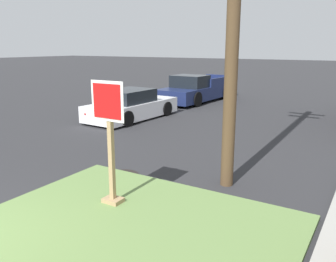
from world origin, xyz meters
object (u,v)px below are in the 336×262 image
object	(u,v)px
pickup_truck_navy	(196,90)
manhole_cover	(124,175)
parked_sedan_white	(131,106)
stop_sign	(110,145)

from	to	relation	value
pickup_truck_navy	manhole_cover	bearing A→B (deg)	-71.33
manhole_cover	parked_sedan_white	bearing A→B (deg)	125.61
stop_sign	parked_sedan_white	bearing A→B (deg)	124.74
manhole_cover	parked_sedan_white	xyz separation A→B (m)	(-3.90, 5.44, 0.53)
stop_sign	parked_sedan_white	xyz separation A→B (m)	(-4.77, 6.88, -0.68)
manhole_cover	parked_sedan_white	distance (m)	6.71
stop_sign	parked_sedan_white	distance (m)	8.40
manhole_cover	pickup_truck_navy	bearing A→B (deg)	108.67
manhole_cover	pickup_truck_navy	world-z (taller)	pickup_truck_navy
pickup_truck_navy	parked_sedan_white	bearing A→B (deg)	-91.26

